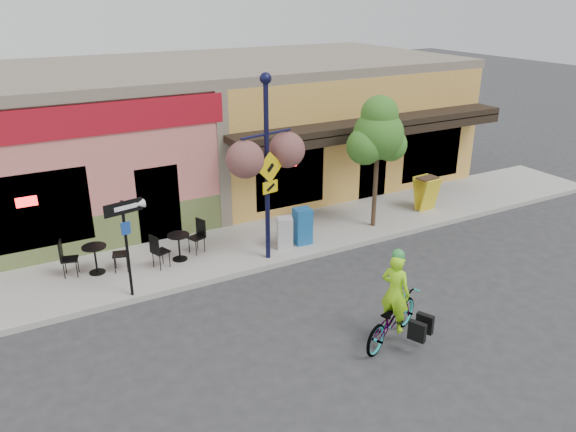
% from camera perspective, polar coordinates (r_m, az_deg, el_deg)
% --- Properties ---
extents(ground, '(90.00, 90.00, 0.00)m').
position_cam_1_polar(ground, '(14.74, 2.62, -5.35)').
color(ground, '#2D2D30').
rests_on(ground, ground).
extents(sidewalk, '(24.00, 3.00, 0.15)m').
position_cam_1_polar(sidewalk, '(16.27, -1.04, -2.30)').
color(sidewalk, '#9E9B93').
rests_on(sidewalk, ground).
extents(curb, '(24.00, 0.12, 0.15)m').
position_cam_1_polar(curb, '(15.13, 1.54, -4.26)').
color(curb, '#A8A59E').
rests_on(curb, ground).
extents(building, '(18.20, 8.20, 4.50)m').
position_cam_1_polar(building, '(20.38, -8.44, 8.92)').
color(building, '#CC6C65').
rests_on(building, ground).
extents(bicycle, '(2.10, 1.44, 1.04)m').
position_cam_1_polar(bicycle, '(11.86, 10.45, -10.13)').
color(bicycle, maroon).
rests_on(bicycle, ground).
extents(cyclist_rider, '(0.62, 0.73, 1.70)m').
position_cam_1_polar(cyclist_rider, '(11.72, 10.76, -8.70)').
color(cyclist_rider, '#A1FB1A').
rests_on(cyclist_rider, ground).
extents(lamp_post, '(1.64, 0.93, 4.83)m').
position_cam_1_polar(lamp_post, '(14.10, -2.16, 4.66)').
color(lamp_post, '#101234').
rests_on(lamp_post, sidewalk).
extents(one_way_sign, '(0.92, 0.37, 2.34)m').
position_cam_1_polar(one_way_sign, '(13.19, -16.02, -3.28)').
color(one_way_sign, black).
rests_on(one_way_sign, sidewalk).
extents(cafe_set_left, '(1.75, 1.18, 0.96)m').
position_cam_1_polar(cafe_set_left, '(14.78, -19.01, -3.82)').
color(cafe_set_left, black).
rests_on(cafe_set_left, sidewalk).
extents(cafe_set_right, '(1.73, 1.25, 0.93)m').
position_cam_1_polar(cafe_set_right, '(14.94, -11.02, -2.75)').
color(cafe_set_right, black).
rests_on(cafe_set_right, sidewalk).
extents(newspaper_box_blue, '(0.49, 0.44, 1.03)m').
position_cam_1_polar(newspaper_box_blue, '(15.61, 1.48, -1.03)').
color(newspaper_box_blue, '#195A9B').
rests_on(newspaper_box_blue, sidewalk).
extents(newspaper_box_grey, '(0.52, 0.50, 0.88)m').
position_cam_1_polar(newspaper_box_grey, '(15.35, -0.31, -1.73)').
color(newspaper_box_grey, '#BEBEBE').
rests_on(newspaper_box_grey, sidewalk).
extents(street_tree, '(1.83, 1.83, 3.97)m').
position_cam_1_polar(street_tree, '(16.52, 9.00, 5.42)').
color(street_tree, '#3D7A26').
rests_on(street_tree, sidewalk).
extents(sandwich_board, '(0.70, 0.53, 1.10)m').
position_cam_1_polar(sandwich_board, '(18.44, 14.29, 2.07)').
color(sandwich_board, yellow).
rests_on(sandwich_board, sidewalk).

